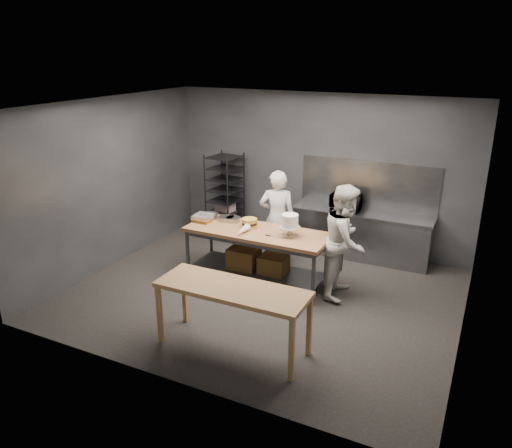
{
  "coord_description": "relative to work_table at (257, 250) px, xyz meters",
  "views": [
    {
      "loc": [
        3.09,
        -6.57,
        3.79
      ],
      "look_at": [
        -0.29,
        0.34,
        1.05
      ],
      "focal_mm": 35.0,
      "sensor_mm": 36.0,
      "label": 1
    }
  ],
  "objects": [
    {
      "name": "ground",
      "position": [
        0.3,
        -0.39,
        -0.57
      ],
      "size": [
        6.0,
        6.0,
        0.0
      ],
      "primitive_type": "plane",
      "color": "black",
      "rests_on": "ground"
    },
    {
      "name": "back_wall",
      "position": [
        0.3,
        2.11,
        0.93
      ],
      "size": [
        6.0,
        0.04,
        3.0
      ],
      "primitive_type": "cube",
      "color": "#4C4F54",
      "rests_on": "ground"
    },
    {
      "name": "work_table",
      "position": [
        0.0,
        0.0,
        0.0
      ],
      "size": [
        2.4,
        0.9,
        0.92
      ],
      "color": "olive",
      "rests_on": "ground"
    },
    {
      "name": "near_counter",
      "position": [
        0.6,
        -1.95,
        0.24
      ],
      "size": [
        2.0,
        0.7,
        0.9
      ],
      "color": "#A47443",
      "rests_on": "ground"
    },
    {
      "name": "back_counter",
      "position": [
        1.3,
        1.79,
        -0.12
      ],
      "size": [
        2.6,
        0.6,
        0.9
      ],
      "color": "slate",
      "rests_on": "ground"
    },
    {
      "name": "splashback_panel",
      "position": [
        1.3,
        2.09,
        0.78
      ],
      "size": [
        2.6,
        0.02,
        0.9
      ],
      "primitive_type": "cube",
      "color": "slate",
      "rests_on": "back_counter"
    },
    {
      "name": "speed_rack",
      "position": [
        -1.57,
        1.71,
        0.28
      ],
      "size": [
        0.66,
        0.71,
        1.75
      ],
      "color": "black",
      "rests_on": "ground"
    },
    {
      "name": "chef_behind",
      "position": [
        0.01,
        0.81,
        0.31
      ],
      "size": [
        0.75,
        0.61,
        1.77
      ],
      "primitive_type": "imported",
      "rotation": [
        0.0,
        0.0,
        3.48
      ],
      "color": "silver",
      "rests_on": "ground"
    },
    {
      "name": "chef_right",
      "position": [
        1.45,
        0.19,
        0.34
      ],
      "size": [
        0.73,
        0.92,
        1.83
      ],
      "primitive_type": "imported",
      "rotation": [
        0.0,
        0.0,
        1.62
      ],
      "color": "silver",
      "rests_on": "ground"
    },
    {
      "name": "microwave",
      "position": [
        0.97,
        1.79,
        0.48
      ],
      "size": [
        0.54,
        0.37,
        0.3
      ],
      "primitive_type": "imported",
      "color": "black",
      "rests_on": "back_counter"
    },
    {
      "name": "frosted_cake_stand",
      "position": [
        0.58,
        0.0,
        0.58
      ],
      "size": [
        0.34,
        0.34,
        0.37
      ],
      "color": "#B5A991",
      "rests_on": "work_table"
    },
    {
      "name": "layer_cake",
      "position": [
        -0.17,
        0.07,
        0.43
      ],
      "size": [
        0.26,
        0.26,
        0.16
      ],
      "color": "gold",
      "rests_on": "work_table"
    },
    {
      "name": "cake_pans",
      "position": [
        -0.81,
        0.22,
        0.39
      ],
      "size": [
        0.75,
        0.31,
        0.07
      ],
      "color": "gray",
      "rests_on": "work_table"
    },
    {
      "name": "piping_bag",
      "position": [
        -0.14,
        -0.26,
        0.41
      ],
      "size": [
        0.12,
        0.38,
        0.12
      ],
      "primitive_type": "cone",
      "rotation": [
        1.57,
        0.0,
        0.01
      ],
      "color": "white",
      "rests_on": "work_table"
    },
    {
      "name": "offset_spatula",
      "position": [
        0.36,
        -0.15,
        0.35
      ],
      "size": [
        0.36,
        0.02,
        0.02
      ],
      "color": "slate",
      "rests_on": "work_table"
    },
    {
      "name": "pastry_clamshells",
      "position": [
        -1.06,
        0.02,
        0.4
      ],
      "size": [
        0.33,
        0.34,
        0.11
      ],
      "color": "#9B611F",
      "rests_on": "work_table"
    }
  ]
}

